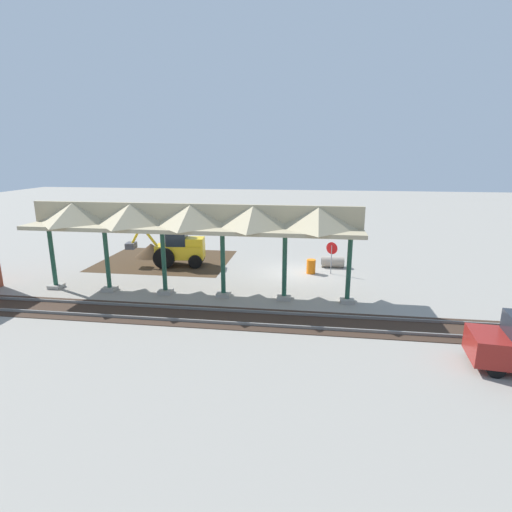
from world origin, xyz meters
name	(u,v)px	position (x,y,z in m)	size (l,w,h in m)	color
ground_plane	(297,273)	(0.00, 0.00, 0.00)	(120.00, 120.00, 0.00)	gray
dirt_work_zone	(166,261)	(9.34, -1.66, 0.00)	(8.96, 7.00, 0.01)	#42301E
platform_canopy	(191,218)	(5.31, 4.90, 4.16)	(17.31, 3.20, 4.90)	#9E998E
rail_tracks	(290,321)	(0.00, 7.74, 0.03)	(60.00, 2.58, 0.15)	slate
stop_sign	(332,251)	(-2.13, -0.03, 1.46)	(0.67, 0.41, 2.04)	gray
backhoe	(178,247)	(8.00, -0.55, 1.27)	(5.29, 2.05, 2.82)	yellow
dirt_mound	(152,256)	(10.82, -2.74, 0.00)	(4.83, 4.83, 1.92)	#42301E
concrete_pipe	(333,262)	(-2.31, -1.60, 0.37)	(1.49, 0.77, 0.74)	#9E9384
traffic_barrel	(311,266)	(-0.88, 0.06, 0.45)	(0.56, 0.56, 0.90)	orange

